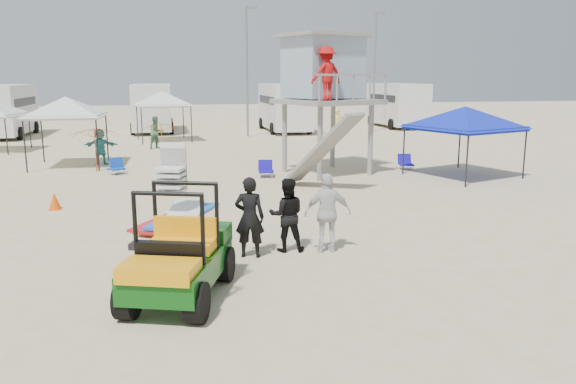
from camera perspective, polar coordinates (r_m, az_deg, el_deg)
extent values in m
plane|color=beige|center=(9.60, 0.84, -11.33)|extent=(140.00, 140.00, 0.00)
cube|color=#0B480E|center=(9.83, -10.96, -7.49)|extent=(2.02, 2.81, 0.45)
cube|color=orange|center=(9.75, -11.03, -5.96)|extent=(1.33, 1.05, 0.24)
cylinder|color=black|center=(9.07, -14.37, -10.90)|extent=(0.48, 0.71, 0.65)
cube|color=black|center=(12.05, -11.20, -4.29)|extent=(1.91, 2.29, 0.12)
cylinder|color=black|center=(12.12, -13.85, -5.43)|extent=(0.36, 0.56, 0.52)
imported|color=black|center=(11.77, -3.93, -2.58)|extent=(0.72, 0.57, 1.72)
imported|color=black|center=(12.17, -0.12, -2.34)|extent=(0.86, 0.72, 1.61)
imported|color=silver|center=(12.12, 4.06, -2.15)|extent=(1.05, 0.52, 1.73)
cylinder|color=gray|center=(20.60, 1.67, 4.98)|extent=(0.20, 0.20, 2.72)
cube|color=gray|center=(21.95, 4.02, 9.16)|extent=(4.21, 4.21, 0.17)
cube|color=#8DA3B6|center=(22.25, 3.83, 12.48)|extent=(3.11, 2.92, 2.29)
imported|color=#B20F0F|center=(20.65, 2.54, 11.92)|extent=(1.23, 0.71, 1.91)
cylinder|color=black|center=(20.28, 15.62, 3.30)|extent=(0.06, 0.06, 1.91)
pyramid|color=#1024B2|center=(22.22, 17.60, 8.31)|extent=(4.18, 4.18, 0.80)
cube|color=#1024B2|center=(22.28, 17.48, 6.25)|extent=(4.18, 4.18, 0.18)
cylinder|color=black|center=(24.47, -25.09, 4.32)|extent=(0.06, 0.06, 2.19)
pyramid|color=silver|center=(25.42, -21.71, 9.01)|extent=(3.02, 3.02, 0.80)
cube|color=silver|center=(25.46, -21.57, 7.21)|extent=(3.02, 3.02, 0.18)
cylinder|color=black|center=(32.80, -14.97, 6.59)|extent=(0.06, 0.06, 2.18)
pyramid|color=silver|center=(34.05, -12.66, 9.97)|extent=(3.31, 3.31, 0.80)
cube|color=silver|center=(34.08, -12.60, 8.63)|extent=(3.31, 3.31, 0.18)
imported|color=#B43613|center=(23.79, -19.00, 4.12)|extent=(2.24, 2.28, 1.79)
imported|color=orange|center=(25.86, -12.68, 4.99)|extent=(2.20, 2.23, 1.77)
cone|color=orange|center=(19.13, -11.37, 0.87)|extent=(0.34, 0.34, 0.50)
cone|color=#EB5007|center=(17.44, -22.63, -0.84)|extent=(0.34, 0.34, 0.50)
cube|color=#1042B4|center=(22.91, -17.06, 2.26)|extent=(0.73, 0.71, 0.06)
cube|color=#1042B4|center=(23.12, -17.04, 2.85)|extent=(0.55, 0.44, 0.44)
cylinder|color=#B2B2B7|center=(22.76, -17.63, 1.86)|extent=(0.03, 0.03, 0.20)
cube|color=#160E98|center=(21.29, -2.21, 2.09)|extent=(0.64, 0.61, 0.06)
cube|color=#160E98|center=(21.49, -2.32, 2.72)|extent=(0.57, 0.30, 0.44)
cylinder|color=#B2B2B7|center=(21.08, -2.70, 1.66)|extent=(0.03, 0.03, 0.20)
cube|color=#180FAB|center=(23.48, 11.95, 2.74)|extent=(0.62, 0.59, 0.06)
cube|color=#180FAB|center=(23.67, 11.73, 3.31)|extent=(0.56, 0.27, 0.44)
cylinder|color=#B2B2B7|center=(23.23, 11.64, 2.36)|extent=(0.03, 0.03, 0.20)
cube|color=silver|center=(39.94, -26.82, 7.53)|extent=(2.50, 6.80, 3.00)
cube|color=black|center=(39.92, -26.88, 8.17)|extent=(2.54, 5.44, 0.50)
cube|color=silver|center=(40.18, -13.65, 8.46)|extent=(2.50, 6.50, 3.00)
cube|color=black|center=(40.16, -13.68, 9.10)|extent=(2.54, 5.20, 0.50)
cylinder|color=black|center=(38.25, -15.51, 6.19)|extent=(0.25, 0.80, 0.80)
cube|color=silver|center=(39.48, -0.39, 8.73)|extent=(2.50, 7.00, 3.00)
cube|color=black|center=(39.46, -0.39, 9.38)|extent=(2.54, 5.60, 0.50)
cylinder|color=black|center=(37.14, -1.58, 6.45)|extent=(0.25, 0.80, 0.80)
cube|color=silver|center=(43.61, 11.00, 8.79)|extent=(2.50, 6.60, 3.00)
cube|color=black|center=(43.59, 11.02, 9.38)|extent=(2.54, 5.28, 0.50)
cylinder|color=black|center=(41.27, 10.46, 6.78)|extent=(0.25, 0.80, 0.80)
cylinder|color=slate|center=(35.96, -4.19, 12.00)|extent=(0.14, 0.14, 8.00)
cylinder|color=slate|center=(39.66, 8.77, 11.86)|extent=(0.14, 0.14, 8.00)
imported|color=#457352|center=(30.61, -13.22, 5.90)|extent=(1.05, 0.99, 1.71)
imported|color=#DFD353|center=(36.52, 5.10, 7.04)|extent=(0.71, 0.55, 1.70)
imported|color=teal|center=(25.67, -18.52, 4.41)|extent=(1.52, 0.75, 1.57)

